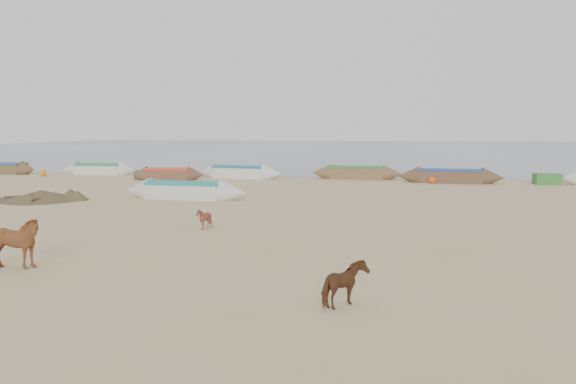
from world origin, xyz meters
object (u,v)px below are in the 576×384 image
Objects in this scene: cow_adult at (11,244)px; near_canoe at (185,190)px; calf_right at (346,285)px; calf_front at (204,219)px.

cow_adult is 0.24× the size of near_canoe.
calf_front is at bearing 46.71° from calf_right.
cow_adult reaches higher than calf_front.
calf_right reaches higher than calf_front.
near_canoe reaches higher than calf_front.
near_canoe is at bearing -8.03° from cow_adult.
calf_front is 0.84× the size of calf_right.
calf_right is (8.23, -1.60, -0.20)m from cow_adult.
calf_right reaches higher than near_canoe.
cow_adult is 13.96m from near_canoe.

